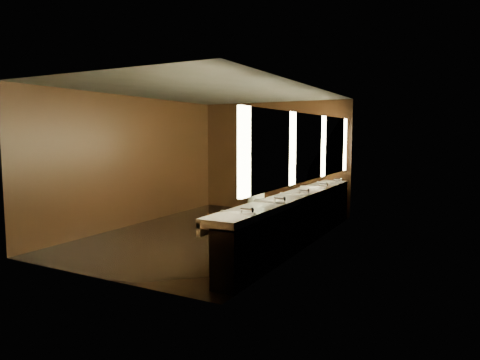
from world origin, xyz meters
name	(u,v)px	position (x,y,z in m)	size (l,w,h in m)	color
floor	(212,234)	(0.00, 0.00, 0.00)	(6.00, 6.00, 0.00)	black
ceiling	(211,91)	(0.00, 0.00, 2.80)	(4.00, 6.00, 0.02)	#2D2D2B
wall_back	(274,157)	(0.00, 3.00, 1.40)	(4.00, 0.02, 2.80)	black
wall_front	(94,177)	(0.00, -3.00, 1.40)	(4.00, 0.02, 2.80)	black
wall_left	(134,161)	(-2.00, 0.00, 1.40)	(0.02, 6.00, 2.80)	black
wall_right	(309,168)	(2.00, 0.00, 1.40)	(0.02, 6.00, 2.80)	black
sink_counter	(297,218)	(1.79, 0.00, 0.50)	(0.55, 5.40, 1.01)	black
mirror_band	(308,147)	(1.98, 0.00, 1.75)	(0.06, 5.03, 1.15)	#FFF4B6
person	(256,197)	(1.22, -0.50, 0.89)	(0.65, 0.43, 1.78)	#96D0E0
trash_bin	(224,258)	(1.58, -2.22, 0.30)	(0.38, 0.38, 0.59)	black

